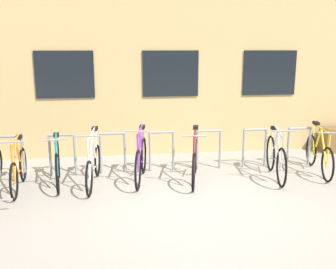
# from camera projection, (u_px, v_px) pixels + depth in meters

# --- Properties ---
(ground_plane) EXTENTS (42.00, 42.00, 0.00)m
(ground_plane) POSITION_uv_depth(u_px,v_px,m) (198.00, 206.00, 6.21)
(ground_plane) COLOR #9E998E
(storefront_building) EXTENTS (28.00, 5.57, 6.94)m
(storefront_building) POSITION_uv_depth(u_px,v_px,m) (158.00, 14.00, 11.21)
(storefront_building) COLOR tan
(storefront_building) RESTS_ON ground
(bike_rack) EXTENTS (6.54, 0.05, 0.85)m
(bike_rack) POSITION_uv_depth(u_px,v_px,m) (162.00, 147.00, 7.89)
(bike_rack) COLOR gray
(bike_rack) RESTS_ON ground
(bicycle_white) EXTENTS (0.44, 1.74, 1.08)m
(bicycle_white) POSITION_uv_depth(u_px,v_px,m) (93.00, 165.00, 7.11)
(bicycle_white) COLOR black
(bicycle_white) RESTS_ON ground
(bicycle_maroon) EXTENTS (0.55, 1.71, 1.03)m
(bicycle_maroon) POSITION_uv_depth(u_px,v_px,m) (195.00, 161.00, 7.34)
(bicycle_maroon) COLOR black
(bicycle_maroon) RESTS_ON ground
(bicycle_yellow) EXTENTS (0.52, 1.74, 1.01)m
(bicycle_yellow) POSITION_uv_depth(u_px,v_px,m) (319.00, 154.00, 7.85)
(bicycle_yellow) COLOR black
(bicycle_yellow) RESTS_ON ground
(bicycle_orange) EXTENTS (0.44, 1.64, 1.01)m
(bicycle_orange) POSITION_uv_depth(u_px,v_px,m) (18.00, 169.00, 6.91)
(bicycle_orange) COLOR black
(bicycle_orange) RESTS_ON ground
(bicycle_silver) EXTENTS (0.49, 1.71, 1.07)m
(bicycle_silver) POSITION_uv_depth(u_px,v_px,m) (276.00, 158.00, 7.53)
(bicycle_silver) COLOR black
(bicycle_silver) RESTS_ON ground
(bicycle_teal) EXTENTS (0.44, 1.69, 0.99)m
(bicycle_teal) POSITION_uv_depth(u_px,v_px,m) (58.00, 164.00, 7.14)
(bicycle_teal) COLOR black
(bicycle_teal) RESTS_ON ground
(bicycle_purple) EXTENTS (0.47, 1.70, 1.10)m
(bicycle_purple) POSITION_uv_depth(u_px,v_px,m) (141.00, 160.00, 7.35)
(bicycle_purple) COLOR black
(bicycle_purple) RESTS_ON ground
(planter_box) EXTENTS (0.70, 0.44, 0.60)m
(planter_box) POSITION_uv_depth(u_px,v_px,m) (336.00, 140.00, 9.43)
(planter_box) COLOR brown
(planter_box) RESTS_ON ground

